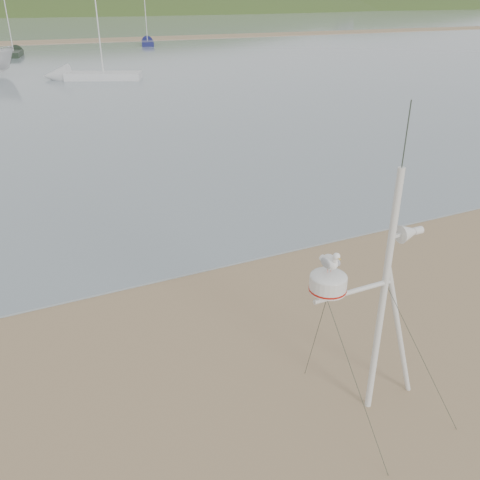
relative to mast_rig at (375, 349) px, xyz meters
name	(u,v)px	position (x,y,z in m)	size (l,w,h in m)	color
ground	(140,444)	(-3.15, 0.80, -1.06)	(560.00, 560.00, 0.00)	#876C4D
hill_ridge	(35,63)	(15.37, 235.80, -20.76)	(620.00, 180.00, 80.00)	#293C18
mast_rig	(375,349)	(0.00, 0.00, 0.00)	(1.95, 2.08, 4.40)	silver
sailboat_dark_mid	(16,52)	(-0.91, 55.14, -0.76)	(2.41, 5.76, 5.62)	black
sailboat_blue_far	(147,42)	(14.93, 62.01, -0.76)	(2.89, 5.97, 5.81)	#141748
sailboat_white_near	(78,76)	(1.85, 34.82, -0.76)	(7.01, 4.33, 6.88)	silver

